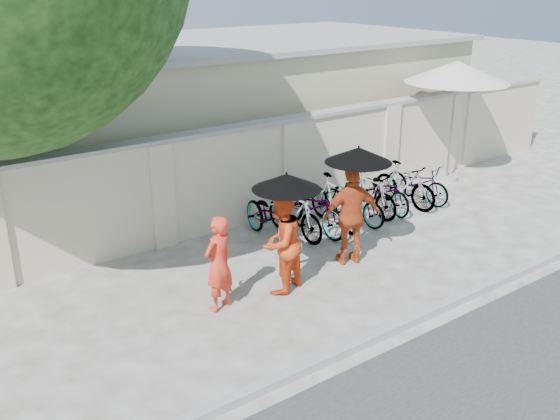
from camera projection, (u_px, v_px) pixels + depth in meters
ground at (306, 292)px, 10.20m from camera, size 80.00×80.00×0.00m
kerb at (381, 334)px, 8.90m from camera, size 40.00×0.16×0.12m
compound_wall at (248, 175)px, 12.81m from camera, size 20.00×0.30×2.00m
building_behind at (198, 110)px, 16.01m from camera, size 14.00×6.00×3.20m
monk_left at (219, 263)px, 9.46m from camera, size 0.64×0.52×1.53m
monk_center at (281, 243)px, 9.97m from camera, size 1.00×0.88×1.70m
parasol_center at (287, 182)px, 9.57m from camera, size 1.09×1.09×1.05m
monk_right at (352, 216)px, 10.96m from camera, size 1.14×0.77×1.80m
parasol_right at (359, 155)px, 10.51m from camera, size 1.15×1.15×1.13m
patio_umbrella at (457, 73)px, 14.82m from camera, size 2.99×2.99×2.96m
bike_0 at (271, 217)px, 11.98m from camera, size 0.86×1.95×0.99m
bike_1 at (295, 213)px, 12.19m from camera, size 0.52×1.66×0.99m
bike_2 at (313, 206)px, 12.50m from camera, size 0.69×1.97×1.04m
bike_3 at (335, 201)px, 12.72m from camera, size 0.71×1.82×1.06m
bike_4 at (354, 201)px, 13.00m from camera, size 0.71×1.73×0.89m
bike_5 at (369, 194)px, 13.32m from camera, size 0.48×1.61×0.96m
bike_6 at (385, 190)px, 13.64m from camera, size 0.79×1.74×0.88m
bike_7 at (405, 185)px, 13.82m from camera, size 0.63×1.70×1.00m
bike_8 at (417, 182)px, 14.18m from camera, size 0.78×1.74×0.88m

